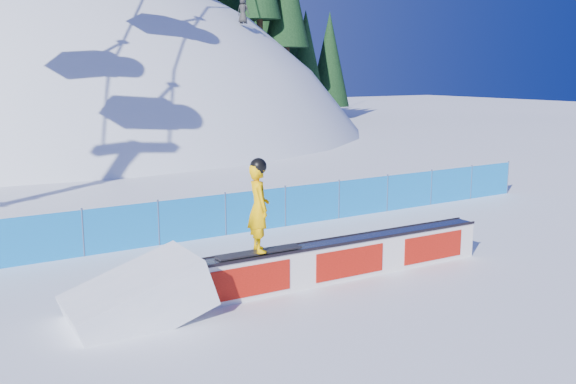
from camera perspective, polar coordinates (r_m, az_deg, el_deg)
ground at (r=15.29m, az=5.50°, el=-6.94°), size 160.00×160.00×0.00m
snow_hill at (r=58.80m, az=-21.26°, el=-12.66°), size 64.00×64.00×64.00m
treeline at (r=60.90m, az=-2.20°, el=16.69°), size 19.31×12.80×21.37m
safety_fence at (r=18.78m, az=-2.84°, el=-1.66°), size 22.05×0.05×1.30m
rail_box at (r=14.60m, az=4.99°, el=-5.94°), size 7.64×0.72×0.92m
snow_ramp at (r=12.72m, az=-13.15°, el=-10.91°), size 2.72×1.74×1.67m
snowboarder at (r=13.13m, az=-2.63°, el=-1.32°), size 1.91×0.76×1.98m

